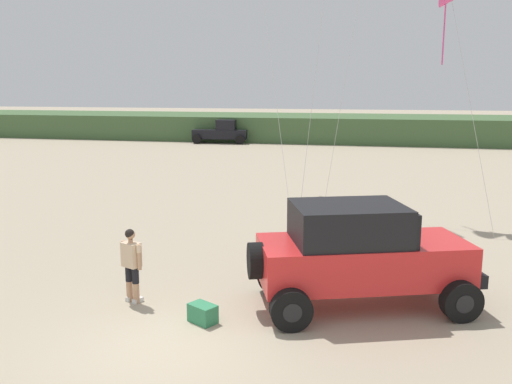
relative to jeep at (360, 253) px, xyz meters
name	(u,v)px	position (x,y,z in m)	size (l,w,h in m)	color
ground_plane	(170,346)	(-3.31, -2.68, -1.20)	(220.00, 220.00, 0.00)	tan
dune_ridge	(345,128)	(-2.49, 38.37, -0.12)	(90.00, 9.84, 2.15)	#426038
jeep	(360,253)	(0.00, 0.00, 0.00)	(5.00, 3.67, 2.26)	red
person_watching	(132,261)	(-4.88, -0.86, -0.26)	(0.58, 0.42, 1.67)	tan
cooler_box	(203,313)	(-3.04, -1.55, -1.01)	(0.56, 0.36, 0.38)	#2D7F51
distant_pickup	(222,132)	(-12.55, 33.31, -0.26)	(4.73, 2.69, 1.98)	black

